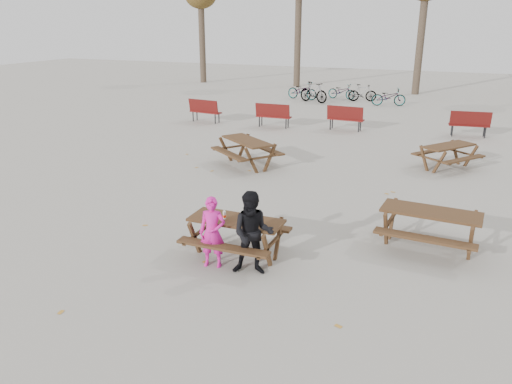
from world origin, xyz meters
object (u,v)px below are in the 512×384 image
at_px(main_picnic_table, 236,228).
at_px(picnic_table_far, 448,157).
at_px(soda_bottle, 224,215).
at_px(child, 212,232).
at_px(food_tray, 250,223).
at_px(adult, 253,233).
at_px(picnic_table_north, 247,153).
at_px(picnic_table_east, 429,230).

bearing_deg(main_picnic_table, picnic_table_far, 66.16).
xyz_separation_m(main_picnic_table, soda_bottle, (-0.21, -0.07, 0.26)).
distance_m(main_picnic_table, child, 0.59).
distance_m(food_tray, soda_bottle, 0.56).
bearing_deg(adult, child, 164.67).
xyz_separation_m(soda_bottle, picnic_table_north, (-2.10, 5.97, -0.43)).
distance_m(main_picnic_table, soda_bottle, 0.34).
relative_size(main_picnic_table, picnic_table_north, 0.93).
xyz_separation_m(child, picnic_table_far, (3.76, 8.50, -0.30)).
height_order(adult, picnic_table_far, adult).
distance_m(food_tray, child, 0.72).
distance_m(food_tray, picnic_table_far, 8.71).
bearing_deg(soda_bottle, picnic_table_east, 26.79).
distance_m(child, adult, 0.80).
height_order(soda_bottle, child, child).
bearing_deg(main_picnic_table, picnic_table_north, 111.38).
height_order(main_picnic_table, soda_bottle, soda_bottle).
xyz_separation_m(food_tray, child, (-0.58, -0.40, -0.12)).
bearing_deg(picnic_table_far, soda_bottle, -168.11).
height_order(soda_bottle, picnic_table_far, soda_bottle).
distance_m(main_picnic_table, adult, 0.78).
bearing_deg(soda_bottle, adult, -29.56).
relative_size(picnic_table_east, picnic_table_far, 1.09).
distance_m(main_picnic_table, food_tray, 0.42).
xyz_separation_m(adult, picnic_table_far, (2.96, 8.48, -0.41)).
bearing_deg(food_tray, soda_bottle, 173.90).
bearing_deg(adult, picnic_table_east, 21.39).
xyz_separation_m(child, picnic_table_east, (3.66, 2.29, -0.27)).
relative_size(picnic_table_east, picnic_table_north, 0.97).
bearing_deg(picnic_table_north, soda_bottle, -34.15).
xyz_separation_m(picnic_table_east, picnic_table_north, (-5.73, 4.13, 0.01)).
relative_size(soda_bottle, adult, 0.11).
height_order(child, picnic_table_east, child).
xyz_separation_m(main_picnic_table, child, (-0.24, -0.53, 0.09)).
relative_size(soda_bottle, child, 0.13).
height_order(adult, picnic_table_north, adult).
distance_m(adult, picnic_table_far, 8.99).
height_order(main_picnic_table, food_tray, food_tray).
bearing_deg(picnic_table_far, adult, -162.49).
bearing_deg(picnic_table_north, food_tray, -29.76).
bearing_deg(picnic_table_east, child, -143.69).
distance_m(main_picnic_table, picnic_table_far, 8.72).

